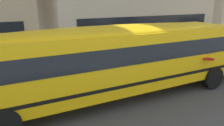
{
  "coord_description": "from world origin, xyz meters",
  "views": [
    {
      "loc": [
        -8.02,
        -8.83,
        4.03
      ],
      "look_at": [
        -3.69,
        -0.73,
        1.28
      ],
      "focal_mm": 33.47,
      "sensor_mm": 36.0,
      "label": 1
    }
  ],
  "objects": [
    {
      "name": "lane_centreline",
      "position": [
        0.0,
        0.0,
        0.0
      ],
      "size": [
        110.0,
        0.16,
        0.01
      ],
      "primitive_type": "cube",
      "color": "silver",
      "rests_on": "ground_plane"
    },
    {
      "name": "ground_plane",
      "position": [
        0.0,
        0.0,
        0.0
      ],
      "size": [
        400.0,
        400.0,
        0.0
      ],
      "primitive_type": "plane",
      "color": "#424244"
    },
    {
      "name": "sidewalk_far",
      "position": [
        0.0,
        7.83,
        0.01
      ],
      "size": [
        120.0,
        3.0,
        0.01
      ],
      "primitive_type": "cube",
      "color": "gray",
      "rests_on": "ground_plane"
    },
    {
      "name": "school_bus",
      "position": [
        -3.58,
        -1.48,
        1.82
      ],
      "size": [
        13.77,
        3.48,
        3.06
      ],
      "rotation": [
        0.0,
        0.0,
        -0.03
      ],
      "color": "yellow",
      "rests_on": "ground_plane"
    },
    {
      "name": "parked_car_red_under_tree",
      "position": [
        5.8,
        4.95,
        0.84
      ],
      "size": [
        3.94,
        1.95,
        1.64
      ],
      "rotation": [
        0.0,
        0.0,
        0.02
      ],
      "color": "maroon",
      "rests_on": "ground_plane"
    }
  ]
}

